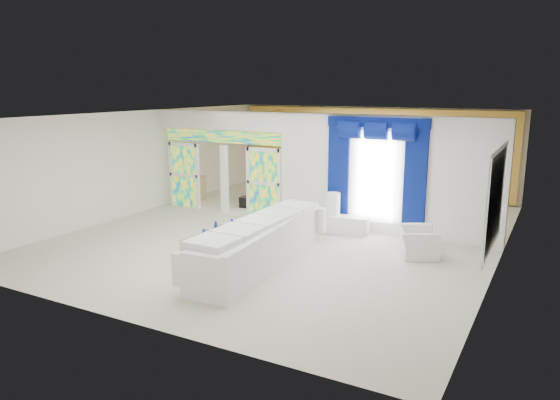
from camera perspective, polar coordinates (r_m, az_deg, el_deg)
The scene contains 22 objects.
floor at distance 13.64m, azimuth 1.31°, elevation -3.46°, with size 12.00×12.00×0.00m, color #B7AF9E.
dividing_wall at distance 13.43m, azimuth 11.51°, elevation 2.61°, with size 5.70×0.18×3.00m, color white.
dividing_header at distance 15.49m, azimuth -6.43°, elevation 8.59°, with size 4.30×0.18×0.55m, color white.
stained_panel_left at distance 16.54m, azimuth -10.35°, elevation 2.68°, with size 0.95×0.04×2.00m, color #994C3F.
stained_panel_right at distance 14.93m, azimuth -1.78°, elevation 1.86°, with size 0.95×0.04×2.00m, color #994C3F.
stained_transom at distance 15.53m, azimuth -6.39°, elevation 6.84°, with size 4.00×0.05×0.35m, color #994C3F.
window_pane at distance 13.42m, azimuth 10.35°, elevation 2.44°, with size 1.00×0.02×2.30m, color white.
blue_drape_left at distance 13.74m, azimuth 6.34°, elevation 2.57°, with size 0.55×0.10×2.80m, color #030641.
blue_drape_right at distance 13.12m, azimuth 14.45°, elevation 1.81°, with size 0.55×0.10×2.80m, color #030641.
blue_pelmet at distance 13.23m, azimuth 10.54°, elevation 8.27°, with size 2.60×0.12×0.25m, color #030641.
wall_mirror at distance 10.94m, azimuth 22.41°, elevation 0.04°, with size 0.04×2.70×1.90m, color white.
gold_curtains at distance 18.70m, azimuth 9.68°, elevation 5.34°, with size 9.70×0.12×2.90m, color #BD842D.
white_sofa at distance 11.07m, azimuth -2.07°, elevation -4.88°, with size 0.97×4.52×0.86m, color white.
coffee_table at distance 12.08m, azimuth -6.87°, elevation -4.58°, with size 0.63×1.90×0.42m, color gold.
console_table at distance 13.61m, azimuth 6.90°, elevation -2.63°, with size 1.31×0.41×0.44m, color white.
table_lamp at distance 13.60m, azimuth 5.78°, elevation -0.41°, with size 0.36×0.36×0.58m, color silver.
armchair at distance 12.03m, azimuth 14.61°, elevation -4.44°, with size 0.97×0.85×0.63m, color white.
grand_piano at distance 17.58m, azimuth 0.04°, elevation 1.73°, with size 1.46×1.92×0.97m, color black.
piano_bench at distance 16.29m, azimuth -2.65°, elevation -0.28°, with size 0.98×0.38×0.33m, color black.
tv_console at distance 17.65m, azimuth -9.18°, elevation 1.32°, with size 0.54×0.49×0.79m, color #AA7C55.
chandelier at distance 17.24m, azimuth -0.29°, elevation 8.78°, with size 0.60×0.60×0.60m, color gold.
decanters at distance 11.96m, azimuth -6.87°, elevation -3.28°, with size 0.19×1.20×0.23m.
Camera 1 is at (6.00, -11.68, 3.68)m, focal length 33.70 mm.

